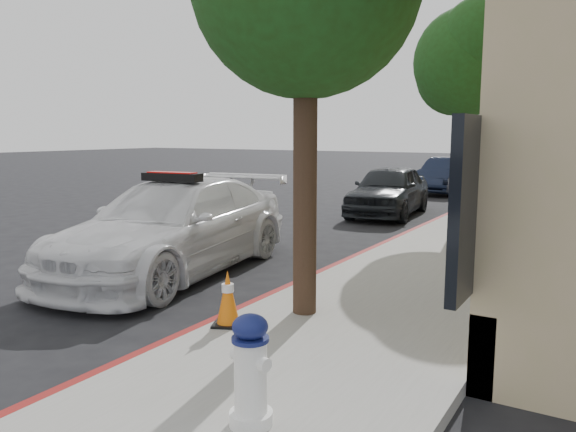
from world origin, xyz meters
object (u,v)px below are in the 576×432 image
Objects in this scene: fire_hydrant at (251,372)px; parked_car_mid at (389,190)px; parked_car_far at (447,175)px; police_car at (173,227)px; traffic_cone at (228,298)px.

parked_car_mid is at bearing 118.66° from fire_hydrant.
parked_car_mid is at bearing -84.54° from parked_car_far.
parked_car_far reaches higher than fire_hydrant.
police_car is 6.43× the size of fire_hydrant.
fire_hydrant is at bearing -80.12° from parked_car_mid.
parked_car_far is at bearing 113.53° from fire_hydrant.
parked_car_far is 4.79× the size of fire_hydrant.
parked_car_mid is (0.73, 8.54, -0.06)m from police_car.
parked_car_mid reaches higher than fire_hydrant.
police_car is 1.33× the size of parked_car_mid.
parked_car_mid is at bearing 77.77° from police_car.
fire_hydrant is at bearing -49.12° from police_car.
parked_car_far reaches higher than traffic_cone.
fire_hydrant is at bearing -48.64° from traffic_cone.
police_car is at bearing 142.95° from traffic_cone.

